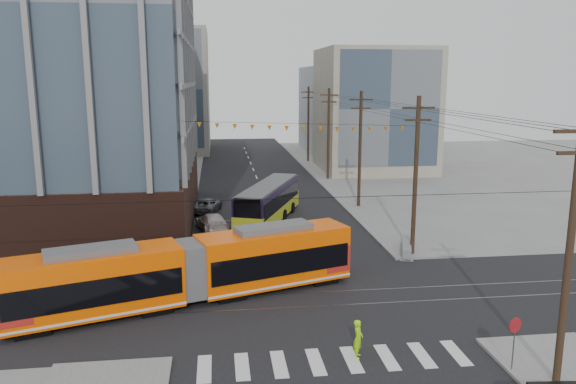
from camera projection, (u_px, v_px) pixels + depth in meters
name	position (u px, v px, depth m)	size (l,w,h in m)	color
ground	(321.00, 331.00, 27.40)	(160.00, 160.00, 0.00)	slate
bg_bldg_nw_near	(123.00, 103.00, 74.06)	(18.00, 16.00, 18.00)	#8C99A5
bg_bldg_ne_near	(374.00, 110.00, 74.47)	(14.00, 14.00, 16.00)	gray
bg_bldg_nw_far	(160.00, 91.00, 93.68)	(16.00, 18.00, 20.00)	gray
bg_bldg_ne_far	(353.00, 110.00, 94.36)	(16.00, 16.00, 14.00)	#8C99A5
utility_pole_near	(569.00, 254.00, 21.53)	(0.30, 0.30, 11.00)	black
utility_pole_far	(308.00, 125.00, 81.81)	(0.30, 0.30, 11.00)	black
streetcar	(190.00, 270.00, 30.62)	(18.99, 2.67, 3.66)	#FF5600
city_bus	(269.00, 202.00, 48.28)	(2.55, 11.77, 3.33)	black
parked_car_silver	(206.00, 252.00, 37.27)	(1.68, 4.82, 1.59)	#B8BDC5
parked_car_white	(212.00, 222.00, 45.42)	(1.96, 4.82, 1.40)	beige
parked_car_grey	(207.00, 205.00, 51.76)	(2.15, 4.66, 1.29)	slate
pedestrian	(358.00, 339.00, 24.66)	(0.64, 0.42, 1.75)	#A9FF0E
stop_sign	(513.00, 347.00, 23.30)	(0.70, 0.70, 2.31)	maroon
jersey_barrier	(407.00, 248.00, 39.58)	(0.88, 3.90, 0.78)	slate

